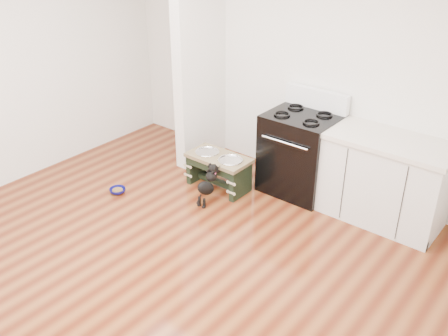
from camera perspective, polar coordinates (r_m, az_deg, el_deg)
ground at (r=4.61m, az=-8.86°, el=-11.94°), size 5.00×5.00×0.00m
room_shell at (r=3.80m, az=-10.62°, el=7.28°), size 5.00×5.00×5.00m
partition_wall at (r=6.08m, az=-2.80°, el=12.78°), size 0.15×0.80×2.70m
oven_range at (r=5.65m, az=8.73°, el=1.81°), size 0.76×0.69×1.14m
cabinet_run at (r=5.32m, az=17.86°, el=-1.33°), size 1.24×0.64×0.91m
dog_feeder at (r=5.71m, az=-0.65°, el=0.30°), size 0.73×0.39×0.42m
puppy at (r=5.43m, az=-1.84°, el=-1.76°), size 0.13×0.38×0.45m
floor_bowl at (r=5.84m, az=-12.07°, el=-2.55°), size 0.23×0.23×0.06m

